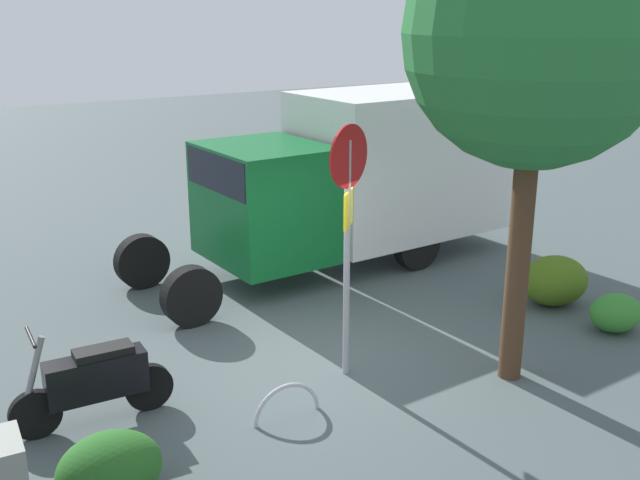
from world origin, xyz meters
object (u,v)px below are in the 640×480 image
motorcycle (95,380)px  street_tree (537,35)px  box_truck_near (363,172)px  bike_rack_hoop (287,417)px  stop_sign (348,213)px

motorcycle → street_tree: street_tree is taller
box_truck_near → bike_rack_hoop: (3.92, 4.13, -1.65)m
box_truck_near → stop_sign: bearing=50.0°
bike_rack_hoop → motorcycle: bearing=-29.5°
box_truck_near → bike_rack_hoop: bearing=43.9°
motorcycle → street_tree: bearing=163.5°
street_tree → motorcycle: bearing=-19.3°
motorcycle → street_tree: 6.21m
street_tree → bike_rack_hoop: 5.12m
box_truck_near → motorcycle: (5.77, 3.08, -1.13)m
box_truck_near → motorcycle: size_ratio=4.00×
box_truck_near → street_tree: size_ratio=1.27×
box_truck_near → stop_sign: size_ratio=2.27×
stop_sign → street_tree: 2.91m
bike_rack_hoop → box_truck_near: bearing=-133.5°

